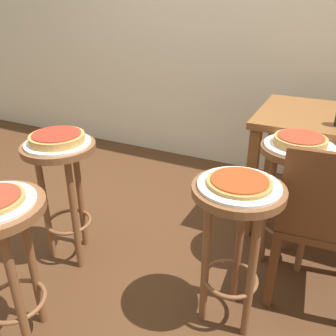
# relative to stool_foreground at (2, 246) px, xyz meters

# --- Properties ---
(ground_plane) EXTENTS (6.00, 6.00, 0.00)m
(ground_plane) POSITION_rel_stool_foreground_xyz_m (0.07, 0.61, -0.52)
(ground_plane) COLOR #4C2D19
(stool_foreground) EXTENTS (0.38, 0.38, 0.71)m
(stool_foreground) POSITION_rel_stool_foreground_xyz_m (0.00, 0.00, 0.00)
(stool_foreground) COLOR brown
(stool_foreground) RESTS_ON ground_plane
(stool_middle) EXTENTS (0.38, 0.38, 0.71)m
(stool_middle) POSITION_rel_stool_foreground_xyz_m (0.77, 0.53, 0.00)
(stool_middle) COLOR brown
(stool_middle) RESTS_ON ground_plane
(serving_plate_middle) EXTENTS (0.33, 0.33, 0.01)m
(serving_plate_middle) POSITION_rel_stool_foreground_xyz_m (0.77, 0.53, 0.19)
(serving_plate_middle) COLOR silver
(serving_plate_middle) RESTS_ON stool_middle
(pizza_middle) EXTENTS (0.26, 0.26, 0.02)m
(pizza_middle) POSITION_rel_stool_foreground_xyz_m (0.77, 0.53, 0.21)
(pizza_middle) COLOR #B78442
(pizza_middle) RESTS_ON serving_plate_middle
(stool_leftside) EXTENTS (0.38, 0.38, 0.71)m
(stool_leftside) POSITION_rel_stool_foreground_xyz_m (-0.19, 0.56, 0.00)
(stool_leftside) COLOR brown
(stool_leftside) RESTS_ON ground_plane
(serving_plate_leftside) EXTENTS (0.34, 0.34, 0.01)m
(serving_plate_leftside) POSITION_rel_stool_foreground_xyz_m (-0.19, 0.56, 0.19)
(serving_plate_leftside) COLOR white
(serving_plate_leftside) RESTS_ON stool_leftside
(pizza_leftside) EXTENTS (0.28, 0.28, 0.05)m
(pizza_leftside) POSITION_rel_stool_foreground_xyz_m (-0.19, 0.56, 0.22)
(pizza_leftside) COLOR tan
(pizza_leftside) RESTS_ON serving_plate_leftside
(stool_rear) EXTENTS (0.38, 0.38, 0.71)m
(stool_rear) POSITION_rel_stool_foreground_xyz_m (0.93, 1.07, 0.00)
(stool_rear) COLOR brown
(stool_rear) RESTS_ON ground_plane
(serving_plate_rear) EXTENTS (0.35, 0.35, 0.01)m
(serving_plate_rear) POSITION_rel_stool_foreground_xyz_m (0.93, 1.07, 0.19)
(serving_plate_rear) COLOR white
(serving_plate_rear) RESTS_ON stool_rear
(pizza_rear) EXTENTS (0.26, 0.26, 0.05)m
(pizza_rear) POSITION_rel_stool_foreground_xyz_m (0.93, 1.07, 0.22)
(pizza_rear) COLOR tan
(pizza_rear) RESTS_ON serving_plate_rear
(wooden_chair) EXTENTS (0.43, 0.43, 0.85)m
(wooden_chair) POSITION_rel_stool_foreground_xyz_m (1.10, 0.81, -0.06)
(wooden_chair) COLOR #5B3319
(wooden_chair) RESTS_ON ground_plane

